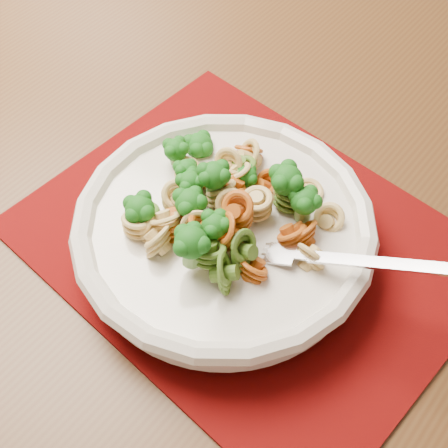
% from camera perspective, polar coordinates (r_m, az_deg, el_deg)
% --- Properties ---
extents(dining_table, '(1.51, 1.13, 0.70)m').
position_cam_1_polar(dining_table, '(0.70, 5.44, -2.17)').
color(dining_table, '#4C2F15').
rests_on(dining_table, ground).
extents(placemat, '(0.46, 0.40, 0.00)m').
position_cam_1_polar(placemat, '(0.59, 2.16, -1.85)').
color(placemat, '#660804').
rests_on(placemat, dining_table).
extents(pasta_bowl, '(0.27, 0.27, 0.05)m').
position_cam_1_polar(pasta_bowl, '(0.56, 0.00, -0.58)').
color(pasta_bowl, silver).
rests_on(pasta_bowl, placemat).
extents(pasta_broccoli_heap, '(0.23, 0.23, 0.06)m').
position_cam_1_polar(pasta_broccoli_heap, '(0.54, 0.00, 0.38)').
color(pasta_broccoli_heap, tan).
rests_on(pasta_broccoli_heap, pasta_bowl).
extents(fork, '(0.18, 0.05, 0.08)m').
position_cam_1_polar(fork, '(0.53, 5.23, -2.74)').
color(fork, silver).
rests_on(fork, pasta_bowl).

